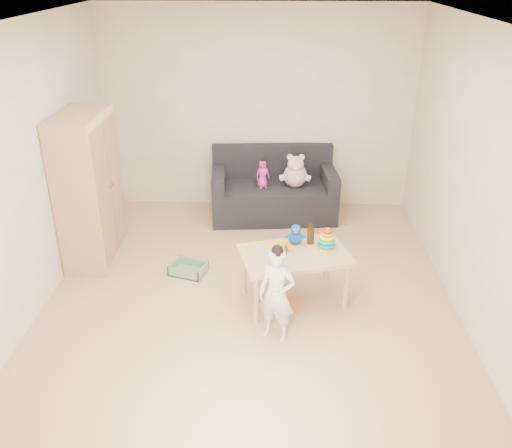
{
  "coord_description": "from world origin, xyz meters",
  "views": [
    {
      "loc": [
        0.22,
        -4.63,
        3.04
      ],
      "look_at": [
        0.05,
        0.25,
        0.65
      ],
      "focal_mm": 38.0,
      "sensor_mm": 36.0,
      "label": 1
    }
  ],
  "objects_px": {
    "sofa": "(274,200)",
    "play_table": "(294,277)",
    "wardrobe": "(89,189)",
    "toddler": "(277,295)"
  },
  "relations": [
    {
      "from": "sofa",
      "to": "play_table",
      "type": "relative_size",
      "value": 1.55
    },
    {
      "from": "wardrobe",
      "to": "toddler",
      "type": "distance_m",
      "value": 2.48
    },
    {
      "from": "wardrobe",
      "to": "sofa",
      "type": "bearing_deg",
      "value": 30.05
    },
    {
      "from": "wardrobe",
      "to": "toddler",
      "type": "relative_size",
      "value": 1.88
    },
    {
      "from": "play_table",
      "to": "toddler",
      "type": "xyz_separation_m",
      "value": [
        -0.17,
        -0.58,
        0.17
      ]
    },
    {
      "from": "wardrobe",
      "to": "play_table",
      "type": "xyz_separation_m",
      "value": [
        2.19,
        -0.81,
        -0.56
      ]
    },
    {
      "from": "toddler",
      "to": "sofa",
      "type": "bearing_deg",
      "value": 111.44
    },
    {
      "from": "wardrobe",
      "to": "play_table",
      "type": "height_order",
      "value": "wardrobe"
    },
    {
      "from": "wardrobe",
      "to": "toddler",
      "type": "bearing_deg",
      "value": -34.46
    },
    {
      "from": "wardrobe",
      "to": "sofa",
      "type": "height_order",
      "value": "wardrobe"
    }
  ]
}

